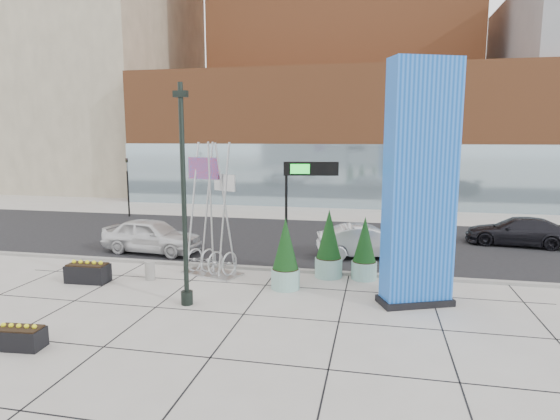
% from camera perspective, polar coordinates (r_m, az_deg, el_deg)
% --- Properties ---
extents(ground, '(160.00, 160.00, 0.00)m').
position_cam_1_polar(ground, '(16.34, -6.91, -11.00)').
color(ground, '#9E9991').
rests_on(ground, ground).
extents(street_asphalt, '(80.00, 12.00, 0.02)m').
position_cam_1_polar(street_asphalt, '(25.64, 0.27, -3.57)').
color(street_asphalt, black).
rests_on(street_asphalt, ground).
extents(curb_edge, '(80.00, 0.30, 0.12)m').
position_cam_1_polar(curb_edge, '(19.96, -3.21, -7.06)').
color(curb_edge, gray).
rests_on(curb_edge, ground).
extents(tower_podium, '(34.00, 10.00, 11.00)m').
position_cam_1_polar(tower_podium, '(41.72, 6.38, 8.78)').
color(tower_podium, brown).
rests_on(tower_podium, ground).
extents(tower_glass_front, '(34.00, 0.60, 5.00)m').
position_cam_1_polar(tower_glass_front, '(37.07, 5.59, 4.14)').
color(tower_glass_front, '#8CA5B2').
rests_on(tower_glass_front, ground).
extents(building_beige_left, '(18.00, 20.00, 34.00)m').
position_cam_1_polar(building_beige_left, '(58.72, -21.64, 19.54)').
color(building_beige_left, gray).
rests_on(building_beige_left, ground).
extents(blue_pylon, '(2.62, 1.89, 7.99)m').
position_cam_1_polar(blue_pylon, '(15.78, 16.68, 2.40)').
color(blue_pylon, '#0B49B1').
rests_on(blue_pylon, ground).
extents(lamp_post, '(0.46, 0.40, 7.23)m').
position_cam_1_polar(lamp_post, '(15.51, -11.58, -0.87)').
color(lamp_post, black).
rests_on(lamp_post, ground).
extents(public_art_sculpture, '(2.62, 1.88, 5.38)m').
position_cam_1_polar(public_art_sculpture, '(19.14, -8.32, -3.66)').
color(public_art_sculpture, silver).
rests_on(public_art_sculpture, ground).
extents(concrete_bollard, '(0.38, 0.38, 0.75)m').
position_cam_1_polar(concrete_bollard, '(19.13, -15.57, -7.11)').
color(concrete_bollard, gray).
rests_on(concrete_bollard, ground).
extents(overhead_street_sign, '(2.16, 0.56, 4.58)m').
position_cam_1_polar(overhead_street_sign, '(18.35, 3.17, 3.84)').
color(overhead_street_sign, black).
rests_on(overhead_street_sign, ground).
extents(round_planter_east, '(1.00, 1.00, 2.49)m').
position_cam_1_polar(round_planter_east, '(18.65, 10.26, -4.78)').
color(round_planter_east, '#8DBDB3').
rests_on(round_planter_east, ground).
extents(round_planter_mid, '(1.09, 1.09, 2.73)m').
position_cam_1_polar(round_planter_mid, '(18.71, 5.97, -4.28)').
color(round_planter_mid, '#8DBDB3').
rests_on(round_planter_mid, ground).
extents(round_planter_west, '(1.06, 1.06, 2.64)m').
position_cam_1_polar(round_planter_west, '(17.19, 0.67, -5.57)').
color(round_planter_west, '#8DBDB3').
rests_on(round_planter_west, ground).
extents(box_planter_north, '(1.60, 0.85, 0.86)m').
position_cam_1_polar(box_planter_north, '(19.62, -22.38, -7.00)').
color(box_planter_north, black).
rests_on(box_planter_north, ground).
extents(box_planter_south, '(1.29, 0.72, 0.68)m').
position_cam_1_polar(box_planter_south, '(14.54, -29.14, -13.35)').
color(box_planter_south, black).
rests_on(box_planter_south, ground).
extents(car_white_west, '(5.00, 2.43, 1.65)m').
position_cam_1_polar(car_white_west, '(23.40, -15.36, -3.06)').
color(car_white_west, white).
rests_on(car_white_west, ground).
extents(car_silver_mid, '(4.80, 2.55, 1.50)m').
position_cam_1_polar(car_silver_mid, '(22.02, 10.51, -3.82)').
color(car_silver_mid, '#B8BAC0').
rests_on(car_silver_mid, ground).
extents(car_dark_east, '(5.20, 2.67, 1.44)m').
position_cam_1_polar(car_dark_east, '(27.02, 26.96, -2.36)').
color(car_dark_east, black).
rests_on(car_dark_east, ground).
extents(traffic_signal, '(0.15, 0.18, 4.10)m').
position_cam_1_polar(traffic_signal, '(34.23, -18.06, 3.02)').
color(traffic_signal, black).
rests_on(traffic_signal, ground).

